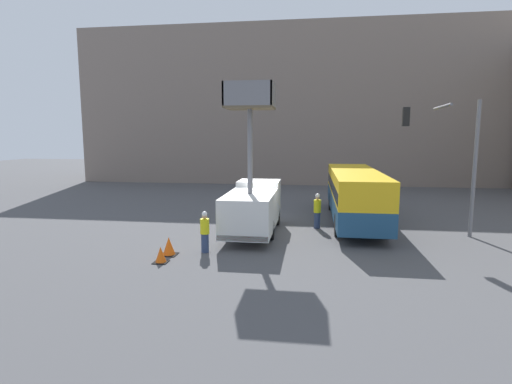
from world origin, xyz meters
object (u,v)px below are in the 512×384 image
object	(u,v)px
utility_truck	(253,204)
traffic_light_pole	(451,146)
road_worker_near_truck	(205,232)
traffic_cone_near_truck	(169,247)
city_bus	(355,191)
traffic_cone_mid_road	(161,255)
road_worker_directing	(317,211)

from	to	relation	value
utility_truck	traffic_light_pole	world-z (taller)	utility_truck
road_worker_near_truck	traffic_cone_near_truck	world-z (taller)	road_worker_near_truck
utility_truck	traffic_cone_near_truck	world-z (taller)	utility_truck
road_worker_near_truck	utility_truck	bearing A→B (deg)	-137.62
city_bus	traffic_cone_near_truck	world-z (taller)	city_bus
road_worker_near_truck	traffic_cone_mid_road	size ratio (longest dim) A/B	2.78
utility_truck	traffic_cone_near_truck	size ratio (longest dim) A/B	9.67
traffic_light_pole	traffic_cone_mid_road	size ratio (longest dim) A/B	10.39
road_worker_near_truck	traffic_cone_mid_road	distance (m)	2.15
traffic_light_pole	road_worker_near_truck	size ratio (longest dim) A/B	3.73
city_bus	traffic_light_pole	bearing A→B (deg)	-107.76
traffic_cone_near_truck	traffic_cone_mid_road	xyz separation A→B (m)	(0.04, -1.00, -0.06)
traffic_light_pole	traffic_cone_near_truck	size ratio (longest dim) A/B	8.74
utility_truck	road_worker_near_truck	size ratio (longest dim) A/B	4.13
traffic_cone_near_truck	traffic_cone_mid_road	bearing A→B (deg)	-87.81
traffic_light_pole	road_worker_directing	bearing A→B (deg)	173.47
city_bus	traffic_light_pole	world-z (taller)	traffic_light_pole
traffic_light_pole	traffic_cone_mid_road	world-z (taller)	traffic_light_pole
city_bus	road_worker_near_truck	xyz separation A→B (m)	(-6.79, -7.05, -0.88)
road_worker_near_truck	road_worker_directing	world-z (taller)	road_worker_directing
traffic_light_pole	road_worker_directing	size ratio (longest dim) A/B	3.50
road_worker_near_truck	road_worker_directing	distance (m)	6.95
road_worker_near_truck	city_bus	bearing A→B (deg)	-157.57
traffic_light_pole	city_bus	bearing A→B (deg)	147.32
city_bus	road_worker_directing	world-z (taller)	city_bus
road_worker_directing	traffic_cone_near_truck	xyz separation A→B (m)	(-6.06, -5.71, -0.58)
road_worker_near_truck	traffic_cone_mid_road	bearing A→B (deg)	26.64
utility_truck	road_worker_near_truck	world-z (taller)	utility_truck
road_worker_near_truck	road_worker_directing	bearing A→B (deg)	-156.21
traffic_cone_near_truck	road_worker_directing	bearing A→B (deg)	43.33
traffic_cone_mid_road	road_worker_directing	bearing A→B (deg)	48.12
city_bus	traffic_cone_mid_road	size ratio (longest dim) A/B	18.10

